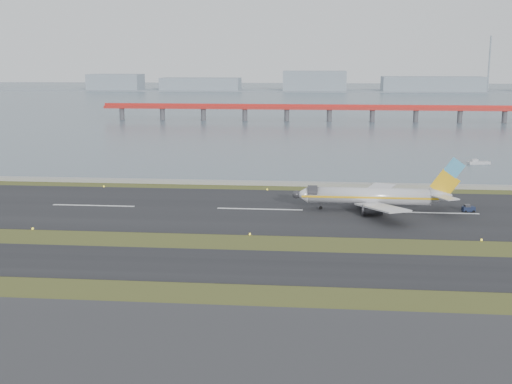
% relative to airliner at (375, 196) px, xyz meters
% --- Properties ---
extents(ground, '(1000.00, 1000.00, 0.00)m').
position_rel_airliner_xyz_m(ground, '(-26.71, -31.20, -3.46)').
color(ground, '#304318').
rests_on(ground, ground).
extents(taxiway_strip, '(1000.00, 18.00, 0.10)m').
position_rel_airliner_xyz_m(taxiway_strip, '(-26.71, -43.20, -3.41)').
color(taxiway_strip, black).
rests_on(taxiway_strip, ground).
extents(runway_strip, '(1000.00, 45.00, 0.10)m').
position_rel_airliner_xyz_m(runway_strip, '(-26.71, -1.20, -3.41)').
color(runway_strip, black).
rests_on(runway_strip, ground).
extents(seawall, '(1000.00, 2.50, 1.00)m').
position_rel_airliner_xyz_m(seawall, '(-26.71, 28.80, -2.96)').
color(seawall, gray).
rests_on(seawall, ground).
extents(bay_water, '(1400.00, 800.00, 1.30)m').
position_rel_airliner_xyz_m(bay_water, '(-26.71, 428.80, -3.46)').
color(bay_water, '#42525F').
rests_on(bay_water, ground).
extents(red_pier, '(260.00, 5.00, 10.20)m').
position_rel_airliner_xyz_m(red_pier, '(-6.71, 218.80, 3.82)').
color(red_pier, red).
rests_on(red_pier, ground).
extents(far_shoreline, '(1400.00, 80.00, 60.50)m').
position_rel_airliner_xyz_m(far_shoreline, '(-13.09, 588.80, 2.61)').
color(far_shoreline, gray).
rests_on(far_shoreline, ground).
extents(airliner, '(38.52, 32.89, 12.80)m').
position_rel_airliner_xyz_m(airliner, '(0.00, 0.00, 0.00)').
color(airliner, silver).
rests_on(airliner, ground).
extents(pushback_tug, '(2.99, 2.04, 1.77)m').
position_rel_airliner_xyz_m(pushback_tug, '(21.20, 0.68, -2.60)').
color(pushback_tug, '#131C35').
rests_on(pushback_tug, ground).
extents(workboat_near, '(7.67, 3.96, 1.78)m').
position_rel_airliner_xyz_m(workboat_near, '(40.25, 71.61, -2.89)').
color(workboat_near, '#B4B5B9').
rests_on(workboat_near, ground).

